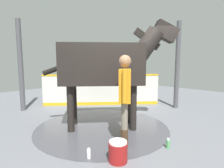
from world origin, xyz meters
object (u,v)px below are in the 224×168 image
horse (107,64)px  bottle_spray (168,144)px  bottle_shampoo (89,154)px  wash_bucket (118,151)px  handler (125,93)px

horse → bottle_spray: bearing=-47.9°
bottle_shampoo → wash_bucket: bearing=33.8°
horse → handler: size_ratio=1.50×
handler → bottle_shampoo: size_ratio=9.83×
bottle_shampoo → bottle_spray: 1.51m
horse → handler: 1.18m
handler → bottle_shampoo: handler is taller
horse → bottle_spray: horse is taller
horse → bottle_shampoo: size_ratio=14.70×
horse → bottle_shampoo: (0.88, -1.27, -1.51)m
horse → wash_bucket: (1.30, -0.99, -1.41)m
horse → bottle_shampoo: 2.16m
horse → bottle_spray: 2.25m
horse → wash_bucket: size_ratio=7.53×
wash_bucket → bottle_spray: (0.37, 1.01, -0.08)m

